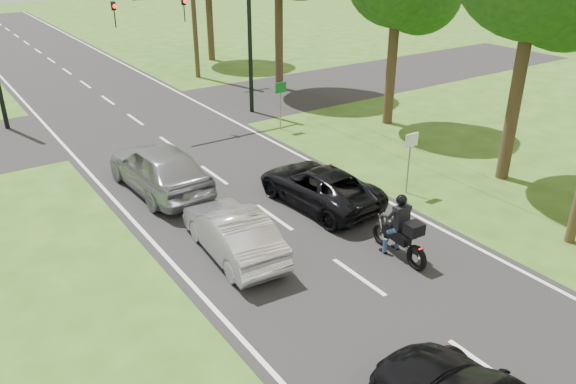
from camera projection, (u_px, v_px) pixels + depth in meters
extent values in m
plane|color=#2C4E16|center=(359.00, 277.00, 14.41)|extent=(140.00, 140.00, 0.00)
cube|color=black|center=(190.00, 158.00, 21.89)|extent=(8.00, 100.00, 0.01)
cube|color=black|center=(135.00, 120.00, 26.38)|extent=(60.00, 7.00, 0.01)
torus|color=black|center=(381.00, 234.00, 15.80)|extent=(0.19, 0.66, 0.65)
torus|color=black|center=(416.00, 258.00, 14.63)|extent=(0.21, 0.72, 0.71)
cube|color=black|center=(396.00, 234.00, 15.17)|extent=(0.35, 0.96, 0.30)
sphere|color=black|center=(391.00, 225.00, 15.29)|extent=(0.34, 0.34, 0.34)
cube|color=black|center=(405.00, 234.00, 14.82)|extent=(0.38, 0.57, 0.10)
cube|color=#FF0C07|center=(421.00, 249.00, 14.41)|extent=(0.10, 0.04, 0.05)
cylinder|color=silver|center=(413.00, 252.00, 14.95)|extent=(0.15, 0.80, 0.09)
cylinder|color=black|center=(387.00, 216.00, 15.37)|extent=(0.61, 0.08, 0.04)
cube|color=black|center=(414.00, 229.00, 14.46)|extent=(0.47, 0.43, 0.32)
cube|color=black|center=(402.00, 217.00, 14.79)|extent=(0.41, 0.25, 0.59)
sphere|color=black|center=(402.00, 200.00, 14.65)|extent=(0.30, 0.30, 0.30)
cylinder|color=navy|center=(385.00, 246.00, 15.38)|extent=(0.13, 0.13, 0.45)
cylinder|color=navy|center=(397.00, 242.00, 15.57)|extent=(0.13, 0.13, 0.45)
imported|color=black|center=(319.00, 186.00, 18.01)|extent=(2.41, 4.68, 1.26)
imported|color=silver|center=(233.00, 232.00, 15.15)|extent=(1.72, 4.17, 1.34)
imported|color=gray|center=(159.00, 168.00, 18.82)|extent=(2.21, 5.06, 1.70)
cylinder|color=black|center=(250.00, 50.00, 26.27)|extent=(0.20, 0.20, 6.00)
imported|color=black|center=(184.00, 9.00, 23.77)|extent=(0.16, 0.36, 1.00)
imported|color=black|center=(114.00, 15.00, 22.24)|extent=(0.16, 0.36, 1.00)
sphere|color=#FF0C07|center=(185.00, 1.00, 23.49)|extent=(0.16, 0.16, 0.16)
sphere|color=#FF0C07|center=(115.00, 6.00, 21.96)|extent=(0.16, 0.16, 0.16)
cylinder|color=slate|center=(409.00, 165.00, 18.63)|extent=(0.05, 0.05, 2.00)
cube|color=silver|center=(412.00, 140.00, 18.22)|extent=(0.55, 0.04, 0.45)
cylinder|color=slate|center=(280.00, 107.00, 24.72)|extent=(0.05, 0.05, 2.00)
cube|color=#0C591E|center=(281.00, 87.00, 24.31)|extent=(0.55, 0.04, 0.45)
cylinder|color=#332316|center=(517.00, 85.00, 18.82)|extent=(0.44, 0.44, 6.72)
cylinder|color=#332316|center=(392.00, 59.00, 24.75)|extent=(0.44, 0.44, 5.88)
cylinder|color=#332316|center=(279.00, 24.00, 30.14)|extent=(0.44, 0.44, 7.00)
cylinder|color=#332316|center=(209.00, 11.00, 37.20)|extent=(0.44, 0.44, 6.44)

